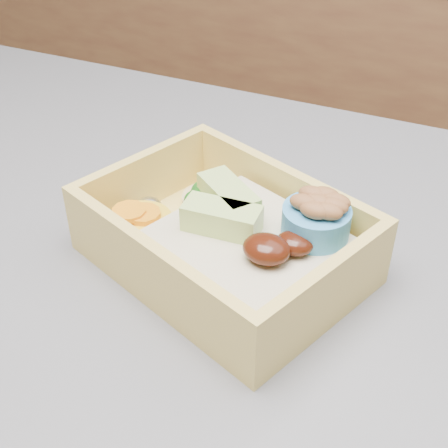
% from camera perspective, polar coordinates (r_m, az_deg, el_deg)
% --- Properties ---
extents(bento_box, '(0.25, 0.21, 0.08)m').
position_cam_1_polar(bento_box, '(0.48, 0.79, -1.50)').
color(bento_box, '#E2C35D').
rests_on(bento_box, island).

